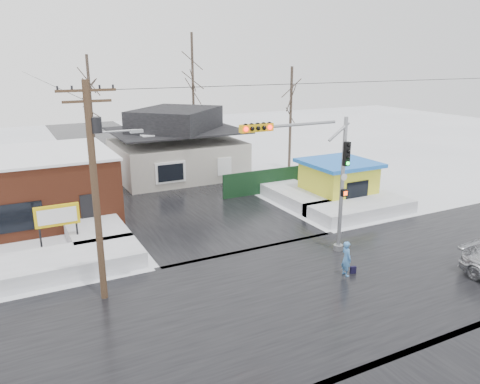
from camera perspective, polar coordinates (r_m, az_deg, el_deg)
name	(u,v)px	position (r m, az deg, el deg)	size (l,w,h in m)	color
ground	(309,291)	(20.97, 8.37, -11.89)	(120.00, 120.00, 0.00)	white
road_ns	(309,291)	(20.97, 8.37, -11.87)	(10.00, 120.00, 0.02)	black
road_ew	(309,291)	(20.97, 8.37, -11.87)	(120.00, 10.00, 0.02)	black
snowbank_nw	(67,262)	(23.91, -20.32, -8.06)	(7.00, 3.00, 0.80)	white
snowbank_ne	(360,208)	(31.13, 14.47, -1.93)	(7.00, 3.00, 0.80)	white
snowbank_nside_w	(91,224)	(28.77, -17.72, -3.70)	(3.00, 8.00, 0.80)	white
snowbank_nside_e	(292,193)	(33.72, 6.31, -0.11)	(3.00, 8.00, 0.80)	white
traffic_signal	(318,170)	(22.98, 9.50, 2.70)	(6.05, 0.68, 7.00)	gray
utility_pole	(96,181)	(19.23, -17.14, 1.32)	(3.15, 0.44, 9.00)	#382619
brick_building	(9,188)	(31.83, -26.33, 0.41)	(12.20, 8.20, 4.12)	brown
marquee_sign	(57,217)	(25.70, -21.39, -2.84)	(2.20, 0.21, 2.55)	black
house	(177,146)	(39.78, -7.72, 5.63)	(10.40, 8.40, 5.76)	#B9B2A7
kiosk	(338,181)	(33.33, 11.86, 1.33)	(4.60, 4.60, 2.88)	yellow
fence	(271,181)	(34.95, 3.85, 1.38)	(8.00, 0.12, 1.80)	black
tree_far_left	(89,80)	(41.53, -17.97, 12.87)	(3.00, 3.00, 10.00)	#332821
tree_far_mid	(192,59)	(46.15, -5.84, 15.78)	(3.00, 3.00, 12.00)	#332821
tree_far_right	(291,88)	(41.89, 6.29, 12.47)	(3.00, 3.00, 9.00)	#332821
pedestrian	(346,259)	(22.32, 12.84, -7.95)	(0.61, 0.40, 1.68)	#457FC1
shopping_bag	(353,270)	(22.84, 13.62, -9.26)	(0.28, 0.12, 0.35)	black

